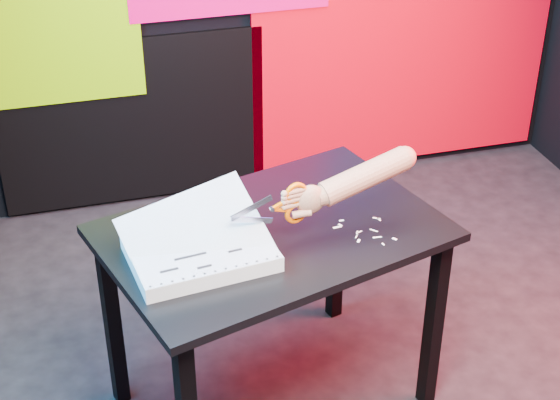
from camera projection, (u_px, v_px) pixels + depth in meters
name	position (u px, v px, depth m)	size (l,w,h in m)	color
room	(410.00, 32.00, 2.66)	(3.01, 3.01, 2.71)	black
backdrop	(294.00, 7.00, 4.08)	(2.88, 0.05, 2.08)	#C90012
work_table	(273.00, 255.00, 2.85)	(1.23, 0.98, 0.75)	black
printout_stack	(200.00, 252.00, 2.63)	(0.48, 0.36, 0.23)	beige
scissors	(291.00, 204.00, 2.67)	(0.26, 0.05, 0.15)	silver
hand_forearm	(356.00, 180.00, 2.74)	(0.47, 0.13, 0.16)	tan
paper_clippings	(362.00, 230.00, 2.79)	(0.18, 0.18, 0.00)	white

